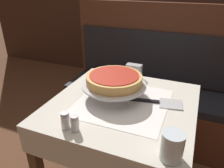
# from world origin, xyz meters

# --- Properties ---
(dining_table_front) EXTENTS (0.75, 0.75, 0.74)m
(dining_table_front) POSITION_xyz_m (0.00, 0.00, 0.64)
(dining_table_front) COLOR beige
(dining_table_front) RESTS_ON ground_plane
(dining_table_rear) EXTENTS (0.69, 0.69, 0.75)m
(dining_table_rear) POSITION_xyz_m (-0.18, 1.45, 0.65)
(dining_table_rear) COLOR red
(dining_table_rear) RESTS_ON ground_plane
(booth_bench) EXTENTS (1.79, 0.46, 1.16)m
(booth_bench) POSITION_xyz_m (0.14, 0.77, 0.34)
(booth_bench) COLOR #4C2819
(booth_bench) RESTS_ON ground_plane
(pizza_pan_stand) EXTENTS (0.35, 0.35, 0.08)m
(pizza_pan_stand) POSITION_xyz_m (-0.07, 0.04, 0.81)
(pizza_pan_stand) COLOR #ADADB2
(pizza_pan_stand) RESTS_ON dining_table_front
(deep_dish_pizza) EXTENTS (0.30, 0.30, 0.05)m
(deep_dish_pizza) POSITION_xyz_m (-0.07, 0.04, 0.84)
(deep_dish_pizza) COLOR tan
(deep_dish_pizza) RESTS_ON pizza_pan_stand
(pizza_server) EXTENTS (0.30, 0.12, 0.01)m
(pizza_server) POSITION_xyz_m (0.17, 0.06, 0.74)
(pizza_server) COLOR #BCBCC1
(pizza_server) RESTS_ON dining_table_front
(water_glass_near) EXTENTS (0.08, 0.08, 0.11)m
(water_glass_near) POSITION_xyz_m (0.30, -0.31, 0.79)
(water_glass_near) COLOR silver
(water_glass_near) RESTS_ON dining_table_front
(salt_shaker) EXTENTS (0.04, 0.04, 0.08)m
(salt_shaker) POSITION_xyz_m (-0.16, -0.30, 0.78)
(salt_shaker) COLOR silver
(salt_shaker) RESTS_ON dining_table_front
(pepper_shaker) EXTENTS (0.04, 0.04, 0.07)m
(pepper_shaker) POSITION_xyz_m (-0.11, -0.30, 0.78)
(pepper_shaker) COLOR silver
(pepper_shaker) RESTS_ON dining_table_front
(napkin_holder) EXTENTS (0.10, 0.05, 0.09)m
(napkin_holder) POSITION_xyz_m (-0.04, 0.33, 0.78)
(napkin_holder) COLOR #B2B2B7
(napkin_holder) RESTS_ON dining_table_front
(condiment_caddy) EXTENTS (0.14, 0.14, 0.16)m
(condiment_caddy) POSITION_xyz_m (-0.21, 1.43, 0.79)
(condiment_caddy) COLOR black
(condiment_caddy) RESTS_ON dining_table_rear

